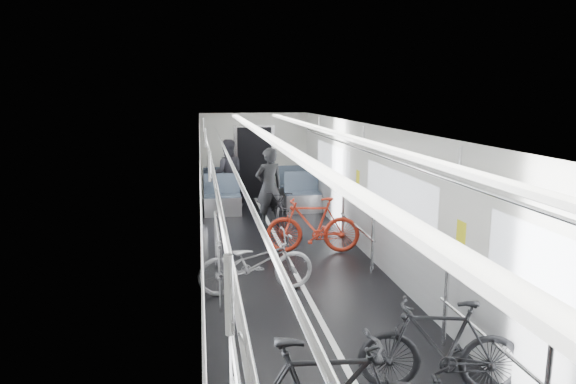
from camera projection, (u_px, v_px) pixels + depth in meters
name	position (u px, v px, depth m)	size (l,w,h in m)	color
car_shell	(284.00, 194.00, 9.42)	(3.02, 14.01, 2.41)	black
bike_left_far	(256.00, 263.00, 7.65)	(0.61, 1.74, 0.91)	#99999D
bike_right_near	(440.00, 346.00, 5.07)	(0.46, 1.62, 0.97)	black
bike_right_far	(313.00, 225.00, 9.55)	(0.49, 1.75, 1.05)	#AA2714
bike_aisle	(281.00, 208.00, 11.45)	(0.57, 1.62, 0.85)	black
person_standing	(269.00, 187.00, 11.42)	(0.64, 0.42, 1.77)	black
person_seated	(227.00, 173.00, 13.33)	(0.86, 0.67, 1.77)	#2D2C34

